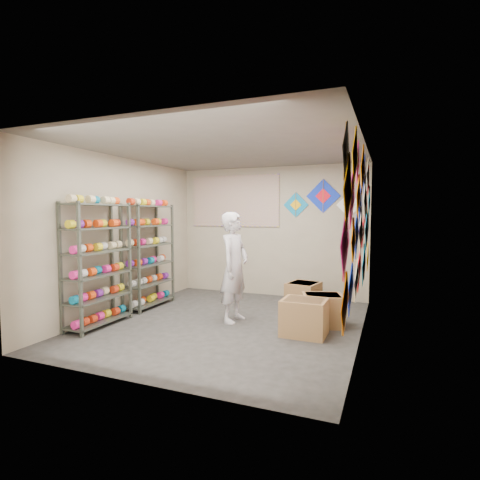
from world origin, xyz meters
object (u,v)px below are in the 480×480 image
at_px(shopkeeper, 234,267).
at_px(carton_b, 323,310).
at_px(shelf_rack_back, 149,256).
at_px(shelf_rack_front, 98,265).
at_px(carton_c, 303,296).
at_px(carton_a, 304,317).

xyz_separation_m(shopkeeper, carton_b, (1.36, 0.27, -0.63)).
bearing_deg(shopkeeper, carton_b, -73.67).
bearing_deg(shelf_rack_back, shelf_rack_front, -90.00).
height_order(shelf_rack_back, carton_b, shelf_rack_back).
relative_size(shopkeeper, carton_c, 3.12).
bearing_deg(carton_a, shelf_rack_back, 170.33).
relative_size(carton_b, carton_c, 1.06).
height_order(shopkeeper, carton_a, shopkeeper).
xyz_separation_m(shopkeeper, carton_a, (1.20, -0.28, -0.62)).
height_order(shelf_rack_front, shopkeeper, shelf_rack_front).
distance_m(shelf_rack_back, carton_b, 3.27).
height_order(shelf_rack_back, shopkeeper, shelf_rack_back).
relative_size(shopkeeper, carton_a, 2.84).
relative_size(shopkeeper, carton_b, 2.95).
bearing_deg(shopkeeper, shelf_rack_back, 86.33).
relative_size(shelf_rack_back, carton_a, 3.08).
distance_m(shelf_rack_front, carton_b, 3.52).
bearing_deg(shelf_rack_front, carton_c, 38.43).
xyz_separation_m(carton_a, carton_c, (-0.32, 1.42, -0.01)).
xyz_separation_m(shelf_rack_front, carton_b, (3.19, 1.29, -0.71)).
distance_m(shelf_rack_front, carton_a, 3.19).
relative_size(shelf_rack_front, carton_c, 3.39).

